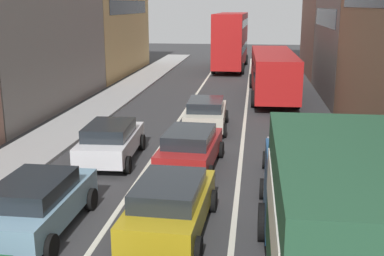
% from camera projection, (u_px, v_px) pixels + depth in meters
% --- Properties ---
extents(sidewalk_left, '(2.60, 64.00, 0.14)m').
position_uv_depth(sidewalk_left, '(87.00, 115.00, 26.05)').
color(sidewalk_left, '#A2A2A2').
rests_on(sidewalk_left, ground).
extents(lane_stripe_left, '(0.16, 60.00, 0.01)m').
position_uv_depth(lane_stripe_left, '(179.00, 119.00, 25.44)').
color(lane_stripe_left, silver).
rests_on(lane_stripe_left, ground).
extents(lane_stripe_right, '(0.16, 60.00, 0.01)m').
position_uv_depth(lane_stripe_right, '(245.00, 121.00, 25.02)').
color(lane_stripe_right, silver).
rests_on(lane_stripe_right, ground).
extents(removalist_box_truck, '(2.73, 7.72, 3.58)m').
position_uv_depth(removalist_box_truck, '(336.00, 220.00, 8.96)').
color(removalist_box_truck, navy).
rests_on(removalist_box_truck, ground).
extents(sedan_centre_lane_second, '(2.19, 4.36, 1.49)m').
position_uv_depth(sedan_centre_lane_second, '(170.00, 204.00, 12.63)').
color(sedan_centre_lane_second, '#B29319').
rests_on(sedan_centre_lane_second, ground).
extents(wagon_left_lane_second, '(2.06, 4.30, 1.49)m').
position_uv_depth(wagon_left_lane_second, '(37.00, 203.00, 12.72)').
color(wagon_left_lane_second, '#759EB7').
rests_on(wagon_left_lane_second, ground).
extents(hatchback_centre_lane_third, '(2.24, 4.39, 1.49)m').
position_uv_depth(hatchback_centre_lane_third, '(190.00, 148.00, 17.61)').
color(hatchback_centre_lane_third, '#A51E1E').
rests_on(hatchback_centre_lane_third, ground).
extents(sedan_left_lane_third, '(2.25, 4.39, 1.49)m').
position_uv_depth(sedan_left_lane_third, '(111.00, 141.00, 18.53)').
color(sedan_left_lane_third, silver).
rests_on(sedan_left_lane_third, ground).
extents(coupe_centre_lane_fourth, '(2.17, 4.35, 1.49)m').
position_uv_depth(coupe_centre_lane_fourth, '(206.00, 113.00, 23.19)').
color(coupe_centre_lane_fourth, beige).
rests_on(coupe_centre_lane_fourth, ground).
extents(sedan_right_lane_behind_truck, '(2.21, 4.37, 1.49)m').
position_uv_depth(sedan_right_lane_behind_truck, '(293.00, 162.00, 16.05)').
color(sedan_right_lane_behind_truck, gray).
rests_on(sedan_right_lane_behind_truck, ground).
extents(bus_mid_queue_primary, '(3.03, 10.57, 2.90)m').
position_uv_depth(bus_mid_queue_primary, '(273.00, 71.00, 30.84)').
color(bus_mid_queue_primary, '#B21919').
rests_on(bus_mid_queue_primary, ground).
extents(bus_far_queue_secondary, '(2.99, 10.56, 5.06)m').
position_uv_depth(bus_far_queue_secondary, '(231.00, 38.00, 44.22)').
color(bus_far_queue_secondary, '#B21919').
rests_on(bus_far_queue_secondary, ground).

